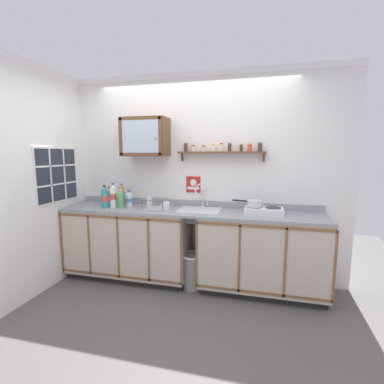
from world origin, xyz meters
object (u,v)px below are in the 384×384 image
bottle_detergent_teal_0 (105,198)px  bottle_water_clear_2 (129,199)px  dish_rack (154,207)px  bottle_opaque_white_4 (113,196)px  bottle_water_blue_5 (109,197)px  hot_plate_stove (264,211)px  sink (200,212)px  warning_sign (193,185)px  mug (166,206)px  saucepan (254,203)px  wall_cabinet (145,137)px  bottle_soda_green_1 (121,200)px  trash_bin (193,270)px  bottle_juice_amber_3 (122,195)px

bottle_detergent_teal_0 → bottle_water_clear_2: (0.27, 0.13, -0.03)m
bottle_water_clear_2 → dish_rack: 0.38m
bottle_detergent_teal_0 → bottle_opaque_white_4: 0.11m
bottle_water_blue_5 → hot_plate_stove: bearing=-0.3°
bottle_water_clear_2 → bottle_opaque_white_4: bearing=-148.2°
sink → bottle_water_clear_2: 0.94m
bottle_water_blue_5 → warning_sign: bearing=12.9°
sink → bottle_water_clear_2: bearing=-179.8°
dish_rack → mug: size_ratio=2.80×
saucepan → wall_cabinet: 1.58m
sink → bottle_water_blue_5: 1.23m
dish_rack → bottle_water_blue_5: bearing=175.7°
saucepan → dish_rack: dish_rack is taller
sink → mug: (-0.41, -0.07, 0.07)m
hot_plate_stove → bottle_opaque_white_4: bottle_opaque_white_4 is taller
bottle_detergent_teal_0 → mug: bearing=5.1°
bottle_soda_green_1 → dish_rack: (0.42, 0.06, -0.08)m
hot_plate_stove → bottle_water_blue_5: bearing=179.7°
saucepan → bottle_detergent_teal_0: bottle_detergent_teal_0 is taller
bottle_detergent_teal_0 → bottle_water_blue_5: bottle_detergent_teal_0 is taller
trash_bin → dish_rack: bearing=172.4°
bottle_detergent_teal_0 → bottle_juice_amber_3: bottle_juice_amber_3 is taller
bottle_detergent_teal_0 → warning_sign: warning_sign is taller
bottle_soda_green_1 → bottle_water_clear_2: bottle_soda_green_1 is taller
hot_plate_stove → bottle_juice_amber_3: size_ratio=1.48×
hot_plate_stove → bottle_opaque_white_4: 1.86m
bottle_water_clear_2 → trash_bin: 1.21m
sink → bottle_water_clear_2: (-0.93, -0.00, 0.12)m
wall_cabinet → saucepan: bearing=-3.6°
bottle_juice_amber_3 → bottle_opaque_white_4: size_ratio=0.92×
warning_sign → bottle_juice_amber_3: bearing=-168.6°
sink → bottle_detergent_teal_0: sink is taller
bottle_juice_amber_3 → trash_bin: bottle_juice_amber_3 is taller
dish_rack → warning_sign: warning_sign is taller
dish_rack → bottle_water_clear_2: bearing=171.0°
bottle_soda_green_1 → bottle_opaque_white_4: bearing=170.3°
wall_cabinet → sink: bearing=-6.5°
saucepan → bottle_juice_amber_3: 1.71m
bottle_juice_amber_3 → mug: size_ratio=2.78×
bottle_opaque_white_4 → mug: 0.70m
mug → saucepan: bearing=3.5°
hot_plate_stove → bottle_water_blue_5: 1.97m
bottle_detergent_teal_0 → bottle_soda_green_1: 0.22m
sink → bottle_soda_green_1: 1.00m
bottle_water_blue_5 → bottle_detergent_teal_0: bearing=-82.7°
dish_rack → wall_cabinet: bearing=138.1°
bottle_water_blue_5 → mug: bottle_water_blue_5 is taller
bottle_opaque_white_4 → sink: bearing=5.5°
saucepan → trash_bin: bearing=-169.6°
saucepan → mug: 1.06m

